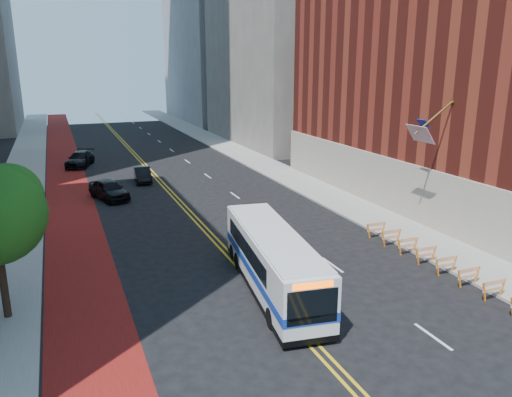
{
  "coord_description": "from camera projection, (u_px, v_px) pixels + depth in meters",
  "views": [
    {
      "loc": [
        -8.6,
        -16.06,
        10.74
      ],
      "look_at": [
        1.07,
        8.0,
        3.66
      ],
      "focal_mm": 35.0,
      "sensor_mm": 36.0,
      "label": 1
    }
  ],
  "objects": [
    {
      "name": "ground",
      "position": [
        305.0,
        336.0,
        20.3
      ],
      "size": [
        160.0,
        160.0,
        0.0
      ],
      "primitive_type": "plane",
      "color": "black",
      "rests_on": "ground"
    },
    {
      "name": "sidewalk_left",
      "position": [
        20.0,
        191.0,
        42.81
      ],
      "size": [
        4.0,
        140.0,
        0.15
      ],
      "primitive_type": "cube",
      "color": "gray",
      "rests_on": "ground"
    },
    {
      "name": "sidewalk_right",
      "position": [
        275.0,
        170.0,
        51.45
      ],
      "size": [
        4.0,
        140.0,
        0.15
      ],
      "primitive_type": "cube",
      "color": "gray",
      "rests_on": "ground"
    },
    {
      "name": "bus_lane_paint",
      "position": [
        68.0,
        188.0,
        44.24
      ],
      "size": [
        3.6,
        140.0,
        0.01
      ],
      "primitive_type": "cube",
      "color": "maroon",
      "rests_on": "ground"
    },
    {
      "name": "center_line_inner",
      "position": [
        157.0,
        180.0,
        47.08
      ],
      "size": [
        0.14,
        140.0,
        0.01
      ],
      "primitive_type": "cube",
      "color": "gold",
      "rests_on": "ground"
    },
    {
      "name": "center_line_outer",
      "position": [
        161.0,
        180.0,
        47.21
      ],
      "size": [
        0.14,
        140.0,
        0.01
      ],
      "primitive_type": "cube",
      "color": "gold",
      "rests_on": "ground"
    },
    {
      "name": "lane_dashes",
      "position": [
        187.0,
        161.0,
        56.04
      ],
      "size": [
        0.14,
        98.2,
        0.01
      ],
      "color": "silver",
      "rests_on": "ground"
    },
    {
      "name": "brick_building",
      "position": [
        503.0,
        59.0,
        36.04
      ],
      "size": [
        18.73,
        36.0,
        22.0
      ],
      "color": "maroon",
      "rests_on": "ground"
    },
    {
      "name": "construction_barriers",
      "position": [
        436.0,
        258.0,
        26.64
      ],
      "size": [
        1.42,
        10.91,
        1.0
      ],
      "color": "orange",
      "rests_on": "ground"
    },
    {
      "name": "transit_bus",
      "position": [
        272.0,
        260.0,
        24.08
      ],
      "size": [
        3.74,
        10.97,
        2.96
      ],
      "rotation": [
        0.0,
        0.0,
        -0.13
      ],
      "color": "silver",
      "rests_on": "ground"
    },
    {
      "name": "car_a",
      "position": [
        109.0,
        190.0,
        40.39
      ],
      "size": [
        3.28,
        5.07,
        1.61
      ],
      "primitive_type": "imported",
      "rotation": [
        0.0,
        0.0,
        0.32
      ],
      "color": "black",
      "rests_on": "ground"
    },
    {
      "name": "car_b",
      "position": [
        143.0,
        175.0,
        46.4
      ],
      "size": [
        1.75,
        4.16,
        1.34
      ],
      "primitive_type": "imported",
      "rotation": [
        0.0,
        0.0,
        -0.08
      ],
      "color": "black",
      "rests_on": "ground"
    },
    {
      "name": "car_c",
      "position": [
        80.0,
        159.0,
        53.36
      ],
      "size": [
        3.68,
        5.68,
        1.53
      ],
      "primitive_type": "imported",
      "rotation": [
        0.0,
        0.0,
        -0.32
      ],
      "color": "black",
      "rests_on": "ground"
    }
  ]
}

